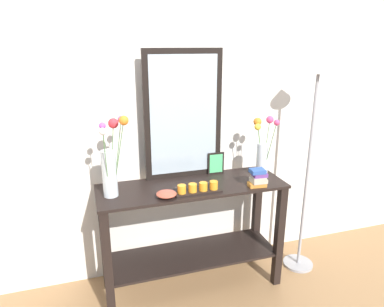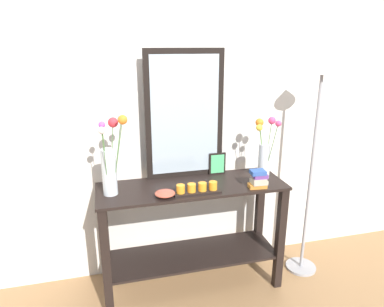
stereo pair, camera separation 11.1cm
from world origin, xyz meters
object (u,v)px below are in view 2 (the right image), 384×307
at_px(mirror_leaning, 185,115).
at_px(tall_vase_left, 110,162).
at_px(candle_tray, 197,189).
at_px(decorative_bowl, 165,193).
at_px(vase_right, 264,153).
at_px(picture_frame_small, 217,164).
at_px(book_stack, 258,179).
at_px(floor_lamp, 315,135).
at_px(console_table, 192,224).

height_order(mirror_leaning, tall_vase_left, mirror_leaning).
relative_size(candle_tray, decorative_bowl, 2.39).
distance_m(vase_right, picture_frame_small, 0.36).
bearing_deg(book_stack, floor_lamp, 13.95).
height_order(book_stack, floor_lamp, floor_lamp).
distance_m(mirror_leaning, tall_vase_left, 0.62).
bearing_deg(console_table, decorative_bowl, -146.63).
bearing_deg(decorative_bowl, candle_tray, 2.44).
distance_m(vase_right, book_stack, 0.24).
bearing_deg(tall_vase_left, picture_frame_small, 12.87).
distance_m(console_table, candle_tray, 0.36).
bearing_deg(decorative_bowl, tall_vase_left, 158.88).
height_order(console_table, mirror_leaning, mirror_leaning).
bearing_deg(vase_right, mirror_leaning, 163.00).
relative_size(candle_tray, picture_frame_small, 1.92).
height_order(tall_vase_left, decorative_bowl, tall_vase_left).
relative_size(vase_right, floor_lamp, 0.27).
bearing_deg(floor_lamp, mirror_leaning, 166.54).
distance_m(vase_right, decorative_bowl, 0.80).
relative_size(mirror_leaning, vase_right, 2.02).
relative_size(mirror_leaning, decorative_bowl, 6.90).
bearing_deg(vase_right, candle_tray, -164.55).
bearing_deg(floor_lamp, vase_right, 172.03).
height_order(tall_vase_left, book_stack, tall_vase_left).
relative_size(mirror_leaning, floor_lamp, 0.55).
height_order(console_table, candle_tray, candle_tray).
distance_m(decorative_bowl, book_stack, 0.65).
bearing_deg(picture_frame_small, candle_tray, -128.98).
height_order(vase_right, candle_tray, vase_right).
relative_size(console_table, decorative_bowl, 9.87).
xyz_separation_m(picture_frame_small, floor_lamp, (0.68, -0.20, 0.22)).
distance_m(console_table, picture_frame_small, 0.48).
height_order(candle_tray, decorative_bowl, candle_tray).
bearing_deg(book_stack, candle_tray, 177.16).
xyz_separation_m(mirror_leaning, candle_tray, (0.00, -0.32, -0.43)).
xyz_separation_m(decorative_bowl, floor_lamp, (1.13, 0.11, 0.28)).
bearing_deg(tall_vase_left, book_stack, -8.08).
distance_m(console_table, vase_right, 0.74).
bearing_deg(book_stack, mirror_leaning, 141.79).
height_order(tall_vase_left, picture_frame_small, tall_vase_left).
bearing_deg(console_table, tall_vase_left, -178.20).
xyz_separation_m(vase_right, candle_tray, (-0.55, -0.15, -0.16)).
distance_m(tall_vase_left, vase_right, 1.09).
relative_size(candle_tray, book_stack, 2.50).
bearing_deg(decorative_bowl, picture_frame_small, 33.76).
height_order(vase_right, book_stack, vase_right).
relative_size(console_table, picture_frame_small, 7.90).
xyz_separation_m(book_stack, floor_lamp, (0.49, 0.12, 0.25)).
relative_size(tall_vase_left, vase_right, 1.19).
bearing_deg(book_stack, picture_frame_small, 120.97).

